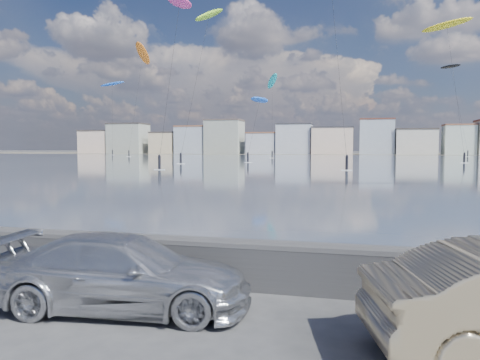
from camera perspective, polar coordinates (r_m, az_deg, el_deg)
name	(u,v)px	position (r m, az deg, el deg)	size (l,w,h in m)	color
ground	(119,333)	(8.12, -14.53, -17.57)	(700.00, 700.00, 0.00)	#333335
bay_water	(339,161)	(98.22, 11.94, 2.24)	(500.00, 177.00, 0.00)	#374150
far_shore_strip	(348,154)	(206.66, 13.07, 3.13)	(500.00, 60.00, 0.00)	#4C473D
seawall	(180,258)	(10.29, -7.28, -9.44)	(400.00, 0.36, 1.08)	#28282B
far_buildings	(351,139)	(192.65, 13.42, 4.85)	(240.79, 13.26, 14.60)	beige
car_silver	(124,273)	(8.96, -14.01, -10.91)	(1.91, 4.69, 1.36)	#BBBDC3
kitesurfer_0	(451,68)	(170.70, 24.30, 12.31)	(7.75, 15.75, 29.75)	black
kitesurfer_1	(180,4)	(78.89, -7.39, 20.46)	(4.74, 19.04, 26.68)	#E5338C
kitesurfer_6	(143,54)	(159.77, -11.77, 14.80)	(4.05, 16.69, 36.61)	orange
kitesurfer_7	(272,83)	(140.33, 3.96, 11.77)	(5.99, 18.67, 24.49)	#19BFBF
kitesurfer_8	(447,26)	(104.70, 23.92, 16.74)	(9.83, 9.61, 28.44)	yellow
kitesurfer_11	(112,85)	(186.23, -15.33, 11.12)	(9.26, 9.27, 28.14)	blue
kitesurfer_14	(209,17)	(92.25, -3.83, 19.19)	(5.98, 12.73, 30.06)	#8CD826
kitesurfer_15	(260,101)	(102.79, 2.40, 9.64)	(3.86, 18.39, 13.84)	blue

